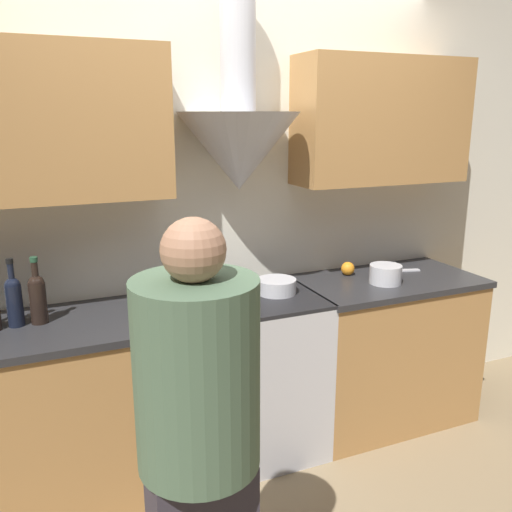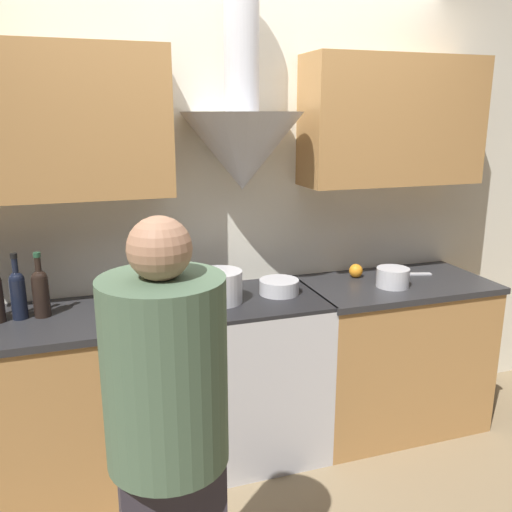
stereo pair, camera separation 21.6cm
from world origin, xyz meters
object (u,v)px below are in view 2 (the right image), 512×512
(stove_range, at_px, (250,374))
(orange_fruit, at_px, (356,271))
(stock_pot, at_px, (220,286))
(person_foreground_left, at_px, (169,444))
(wine_bottle_3, at_px, (18,292))
(wine_bottle_4, at_px, (41,290))
(mixing_bowl, at_px, (279,287))
(saucepan, at_px, (393,277))

(stove_range, height_order, orange_fruit, orange_fruit)
(stock_pot, height_order, person_foreground_left, person_foreground_left)
(wine_bottle_3, height_order, person_foreground_left, person_foreground_left)
(wine_bottle_4, bearing_deg, stock_pot, -4.60)
(mixing_bowl, relative_size, saucepan, 1.17)
(stove_range, height_order, wine_bottle_4, wine_bottle_4)
(stove_range, distance_m, saucepan, 0.96)
(stove_range, height_order, saucepan, saucepan)
(orange_fruit, relative_size, person_foreground_left, 0.05)
(stock_pot, distance_m, orange_fruit, 0.89)
(stock_pot, distance_m, mixing_bowl, 0.34)
(wine_bottle_4, relative_size, mixing_bowl, 1.48)
(wine_bottle_4, xyz_separation_m, stock_pot, (0.86, -0.07, -0.05))
(wine_bottle_3, height_order, mixing_bowl, wine_bottle_3)
(mixing_bowl, xyz_separation_m, orange_fruit, (0.54, 0.14, 0.00))
(saucepan, bearing_deg, stove_range, 174.66)
(person_foreground_left, bearing_deg, orange_fruit, 43.51)
(wine_bottle_3, bearing_deg, mixing_bowl, -1.92)
(orange_fruit, xyz_separation_m, person_foreground_left, (-1.32, -1.26, -0.09))
(person_foreground_left, bearing_deg, mixing_bowl, 54.90)
(wine_bottle_3, bearing_deg, stock_pot, -4.32)
(stove_range, height_order, mixing_bowl, mixing_bowl)
(stove_range, relative_size, wine_bottle_4, 2.87)
(orange_fruit, bearing_deg, wine_bottle_4, -176.74)
(wine_bottle_4, height_order, stock_pot, wine_bottle_4)
(stock_pot, xyz_separation_m, saucepan, (0.98, -0.05, -0.03))
(stove_range, xyz_separation_m, wine_bottle_3, (-1.12, 0.05, 0.58))
(orange_fruit, bearing_deg, saucepan, -63.78)
(wine_bottle_3, relative_size, mixing_bowl, 1.49)
(orange_fruit, bearing_deg, wine_bottle_3, -177.02)
(wine_bottle_4, height_order, saucepan, wine_bottle_4)
(stock_pot, bearing_deg, orange_fruit, 10.88)
(wine_bottle_4, bearing_deg, stove_range, -2.65)
(stock_pot, xyz_separation_m, mixing_bowl, (0.33, 0.03, -0.04))
(stove_range, xyz_separation_m, mixing_bowl, (0.17, 0.01, 0.49))
(orange_fruit, height_order, person_foreground_left, person_foreground_left)
(mixing_bowl, xyz_separation_m, saucepan, (0.65, -0.08, 0.01))
(saucepan, bearing_deg, wine_bottle_3, 176.25)
(wine_bottle_4, relative_size, stock_pot, 1.37)
(orange_fruit, bearing_deg, mixing_bowl, -165.57)
(stove_range, relative_size, mixing_bowl, 4.24)
(saucepan, bearing_deg, wine_bottle_4, 176.16)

